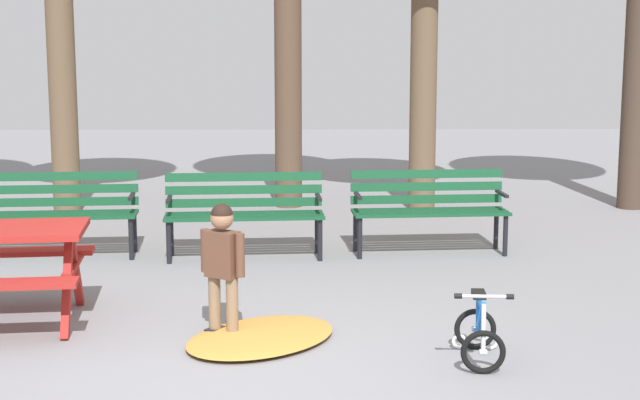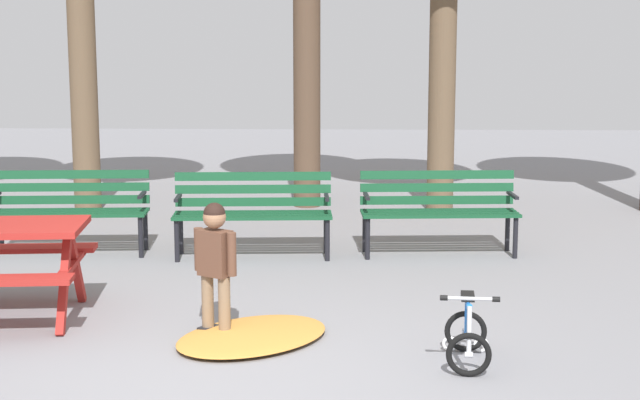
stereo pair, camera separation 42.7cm
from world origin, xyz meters
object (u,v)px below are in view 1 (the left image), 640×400
park_bench_far_left (58,207)px  park_bench_right (429,204)px  park_bench_left (244,208)px  child_standing (223,260)px  kids_bicycle (479,333)px

park_bench_far_left → park_bench_right: 3.80m
park_bench_left → child_standing: (0.01, -2.73, 0.08)m
park_bench_far_left → park_bench_right: size_ratio=1.00×
park_bench_right → kids_bicycle: bearing=-91.5°
park_bench_far_left → child_standing: (1.91, -2.80, 0.08)m
park_bench_right → child_standing: (-1.89, -2.91, 0.08)m
park_bench_far_left → kids_bicycle: bearing=-42.2°
park_bench_far_left → park_bench_left: size_ratio=1.00×
park_bench_far_left → park_bench_right: same height
park_bench_far_left → park_bench_left: (1.90, -0.07, 0.00)m
park_bench_far_left → park_bench_left: bearing=-2.2°
child_standing → kids_bicycle: size_ratio=1.74×
park_bench_far_left → park_bench_right: bearing=1.7°
park_bench_far_left → child_standing: child_standing is taller
park_bench_left → park_bench_right: size_ratio=1.00×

